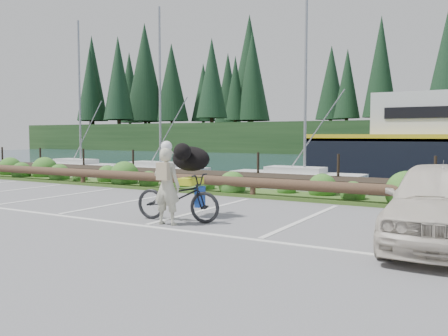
{
  "coord_description": "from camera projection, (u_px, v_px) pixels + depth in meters",
  "views": [
    {
      "loc": [
        6.23,
        -7.79,
        1.85
      ],
      "look_at": [
        0.85,
        1.46,
        1.1
      ],
      "focal_mm": 38.0,
      "sensor_mm": 36.0,
      "label": 1
    }
  ],
  "objects": [
    {
      "name": "dog",
      "position": [
        191.0,
        159.0,
        10.68
      ],
      "size": [
        0.59,
        1.02,
        0.56
      ],
      "primitive_type": "ellipsoid",
      "rotation": [
        0.0,
        0.0,
        1.7
      ],
      "color": "black",
      "rests_on": "bicycle"
    },
    {
      "name": "vegetation_strip",
      "position": [
        263.0,
        194.0,
        14.54
      ],
      "size": [
        34.0,
        1.6,
        0.1
      ],
      "primitive_type": "cube",
      "color": "#3D5B21",
      "rests_on": "ground"
    },
    {
      "name": "cyclist",
      "position": [
        167.0,
        186.0,
        9.71
      ],
      "size": [
        0.63,
        0.45,
        1.59
      ],
      "primitive_type": "imported",
      "rotation": [
        0.0,
        0.0,
        3.27
      ],
      "color": "#B9B79C",
      "rests_on": "ground"
    },
    {
      "name": "ground",
      "position": [
        154.0,
        223.0,
        9.97
      ],
      "size": [
        72.0,
        72.0,
        0.0
      ],
      "primitive_type": "plane",
      "color": "slate"
    },
    {
      "name": "log_rail",
      "position": [
        253.0,
        198.0,
        13.94
      ],
      "size": [
        32.0,
        0.3,
        0.6
      ],
      "primitive_type": null,
      "color": "#443021",
      "rests_on": "ground"
    },
    {
      "name": "bicycle",
      "position": [
        178.0,
        197.0,
        10.15
      ],
      "size": [
        2.04,
        0.93,
        1.03
      ],
      "primitive_type": "imported",
      "rotation": [
        0.0,
        0.0,
        1.7
      ],
      "color": "black",
      "rests_on": "ground"
    },
    {
      "name": "parked_car",
      "position": [
        442.0,
        203.0,
        7.91
      ],
      "size": [
        1.88,
        4.28,
        1.43
      ],
      "primitive_type": "imported",
      "rotation": [
        0.0,
        0.0,
        0.05
      ],
      "color": "beige",
      "rests_on": "ground"
    }
  ]
}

